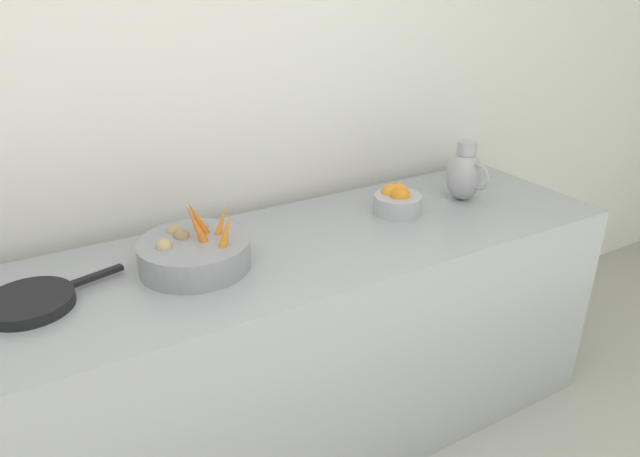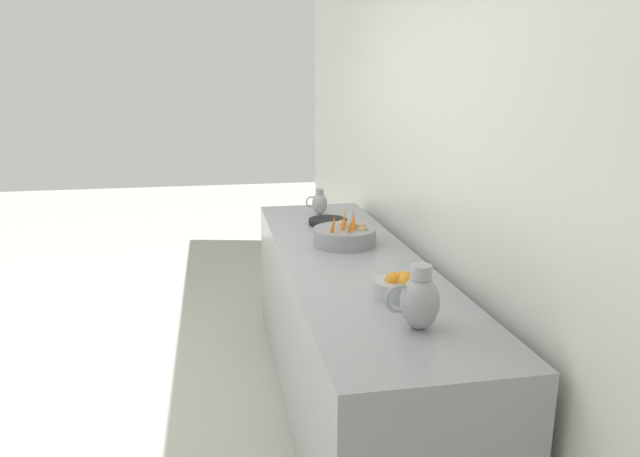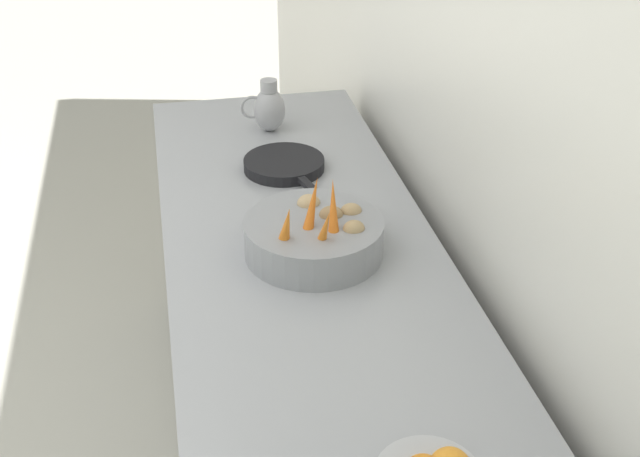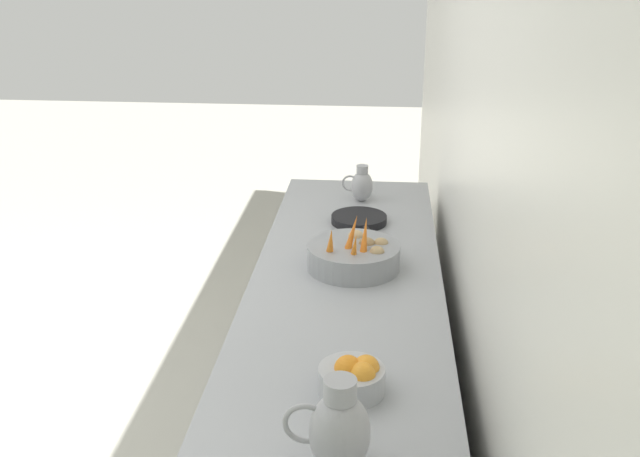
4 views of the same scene
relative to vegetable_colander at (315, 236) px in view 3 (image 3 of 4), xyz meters
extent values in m
cube|color=#9EA0A5|center=(0.02, 0.24, -0.50)|extent=(0.73, 2.75, 0.89)
cylinder|color=gray|center=(0.00, 0.00, 0.00)|extent=(0.37, 0.37, 0.10)
torus|color=gray|center=(0.00, 0.00, -0.05)|extent=(0.21, 0.21, 0.01)
cone|color=orange|center=(0.01, 0.01, 0.09)|extent=(0.08, 0.09, 0.16)
cone|color=orange|center=(0.09, 0.08, 0.08)|extent=(0.05, 0.08, 0.14)
cone|color=orange|center=(-0.04, 0.04, 0.09)|extent=(0.05, 0.10, 0.16)
cone|color=orange|center=(-0.01, 0.10, 0.08)|extent=(0.05, 0.08, 0.12)
ellipsoid|color=tan|center=(0.00, -0.10, 0.05)|extent=(0.06, 0.05, 0.05)
ellipsoid|color=#9E7F56|center=(-0.05, -0.02, 0.04)|extent=(0.06, 0.05, 0.05)
ellipsoid|color=tan|center=(-0.09, 0.06, 0.04)|extent=(0.06, 0.05, 0.05)
ellipsoid|color=tan|center=(-0.10, -0.03, 0.04)|extent=(0.06, 0.05, 0.04)
ellipsoid|color=#A3A3A8|center=(0.00, -0.81, 0.02)|extent=(0.11, 0.11, 0.15)
cylinder|color=#A3A3A8|center=(0.00, -0.81, 0.11)|extent=(0.06, 0.06, 0.04)
torus|color=#A3A3A8|center=(0.06, -0.81, 0.04)|extent=(0.08, 0.01, 0.08)
cylinder|color=black|center=(0.00, -0.50, -0.04)|extent=(0.25, 0.25, 0.03)
cube|color=black|center=(-0.05, -0.30, -0.03)|extent=(0.06, 0.17, 0.02)
camera|label=1|loc=(1.67, -0.49, 0.86)|focal=32.37mm
camera|label=2|loc=(0.73, 3.13, 0.86)|focal=32.42mm
camera|label=3|loc=(0.35, 1.79, 1.11)|focal=46.03mm
camera|label=4|loc=(-0.10, 2.65, 1.15)|focal=41.28mm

